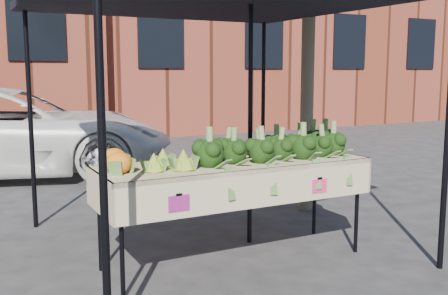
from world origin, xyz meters
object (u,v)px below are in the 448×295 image
vehicle (3,14)px  street_tree (309,22)px  table (235,212)px  canopy (214,105)px

vehicle → street_tree: 4.90m
table → street_tree: bearing=35.6°
street_tree → vehicle: bearing=127.0°
canopy → street_tree: 1.95m
street_tree → canopy: bearing=-156.4°
table → canopy: canopy is taller
vehicle → street_tree: vehicle is taller
canopy → vehicle: size_ratio=0.62×
table → street_tree: size_ratio=0.53×
canopy → street_tree: (1.59, 0.69, 0.89)m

